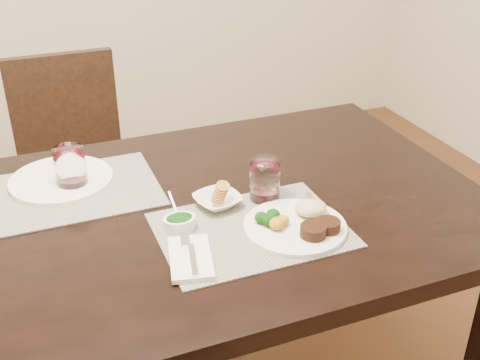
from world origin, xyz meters
name	(u,v)px	position (x,y,z in m)	size (l,w,h in m)	color
dining_table	(118,250)	(0.00, 0.00, 0.67)	(2.00, 1.00, 0.75)	black
chair_far	(74,158)	(0.00, 0.93, 0.50)	(0.42, 0.42, 0.90)	black
placemat_near	(251,230)	(0.31, -0.16, 0.75)	(0.46, 0.34, 0.00)	gray
placemat_far	(74,191)	(-0.07, 0.20, 0.75)	(0.46, 0.34, 0.00)	gray
dinner_plate	(300,223)	(0.42, -0.20, 0.77)	(0.26, 0.26, 0.05)	white
napkin_fork	(191,258)	(0.13, -0.23, 0.76)	(0.13, 0.19, 0.02)	white
steak_knife	(327,217)	(0.51, -0.19, 0.76)	(0.05, 0.21, 0.01)	white
cracker_bowl	(217,200)	(0.27, -0.02, 0.77)	(0.14, 0.14, 0.05)	white
sauce_ramekin	(180,222)	(0.15, -0.09, 0.77)	(0.08, 0.12, 0.06)	white
wine_glass_near	(265,182)	(0.40, -0.03, 0.80)	(0.08, 0.08, 0.11)	white
far_plate	(61,179)	(-0.10, 0.27, 0.76)	(0.29, 0.29, 0.01)	white
wine_glass_far	(71,170)	(-0.07, 0.23, 0.81)	(0.09, 0.09, 0.12)	white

